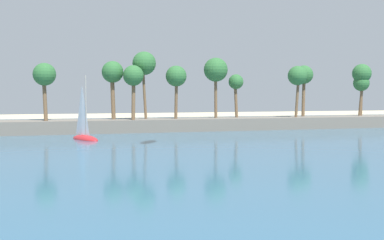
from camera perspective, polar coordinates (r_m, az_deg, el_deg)
The scene contains 3 objects.
sea at distance 58.61m, azimuth -12.52°, elevation -2.13°, with size 220.00×96.43×0.06m, color #33607F.
palm_headland at distance 66.69m, azimuth -12.55°, elevation 1.16°, with size 100.39×6.35×12.95m.
sailboat_near_shore at distance 56.63m, azimuth -12.62°, elevation -1.56°, with size 3.65×5.67×7.92m.
Camera 1 is at (-3.29, -2.74, 5.29)m, focal length 44.93 mm.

